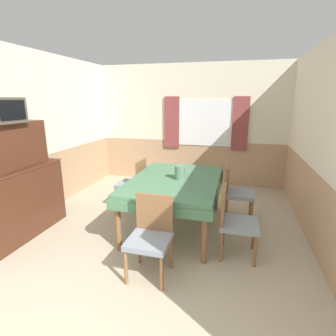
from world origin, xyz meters
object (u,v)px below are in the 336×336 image
(chair_right_far, at_px, (235,190))
(tv, at_px, (4,111))
(dining_table, at_px, (175,185))
(chair_head_near, at_px, (151,233))
(chair_right_near, at_px, (234,219))
(sideboard, at_px, (13,191))
(vase, at_px, (180,172))
(chair_left_far, at_px, (134,182))

(chair_right_far, height_order, tv, tv)
(dining_table, relative_size, chair_head_near, 2.05)
(chair_right_near, relative_size, sideboard, 0.55)
(sideboard, bearing_deg, vase, 21.45)
(chair_head_near, height_order, tv, tv)
(chair_right_near, relative_size, chair_head_near, 1.00)
(vase, bearing_deg, chair_right_far, 34.68)
(chair_right_far, bearing_deg, tv, -65.18)
(chair_head_near, xyz_separation_m, chair_left_far, (-0.85, 1.63, 0.00))
(chair_left_far, distance_m, vase, 1.14)
(chair_left_far, bearing_deg, chair_head_near, -152.47)
(vase, bearing_deg, sideboard, -158.55)
(sideboard, bearing_deg, chair_head_near, -7.48)
(chair_head_near, bearing_deg, tv, -8.60)
(dining_table, height_order, chair_right_far, chair_right_far)
(dining_table, relative_size, sideboard, 1.13)
(chair_right_far, height_order, chair_right_near, same)
(tv, height_order, vase, tv)
(chair_head_near, height_order, vase, vase)
(chair_left_far, bearing_deg, tv, 138.65)
(chair_right_near, bearing_deg, sideboard, -83.84)
(sideboard, bearing_deg, chair_right_far, 25.34)
(chair_left_far, distance_m, sideboard, 1.82)
(chair_right_far, bearing_deg, chair_head_near, -27.53)
(chair_head_near, height_order, sideboard, sideboard)
(tv, xyz_separation_m, vase, (2.09, 0.79, -0.87))
(chair_right_far, bearing_deg, chair_left_far, -90.00)
(chair_head_near, bearing_deg, chair_right_near, -145.80)
(tv, bearing_deg, chair_right_near, 5.43)
(chair_head_near, height_order, chair_left_far, same)
(tv, bearing_deg, chair_right_far, 24.82)
(dining_table, height_order, chair_right_near, chair_right_near)
(dining_table, xyz_separation_m, sideboard, (-2.03, -0.84, 0.02))
(dining_table, height_order, vase, vase)
(dining_table, xyz_separation_m, chair_head_near, (0.00, -1.10, -0.18))
(dining_table, xyz_separation_m, vase, (0.07, -0.01, 0.20))
(chair_right_near, bearing_deg, chair_left_far, -121.78)
(chair_right_far, height_order, chair_head_near, same)
(sideboard, xyz_separation_m, vase, (2.10, 0.83, 0.19))
(chair_right_far, relative_size, tv, 1.81)
(dining_table, relative_size, tv, 3.70)
(sideboard, xyz_separation_m, tv, (0.01, 0.04, 1.05))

